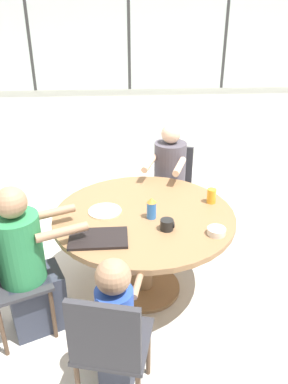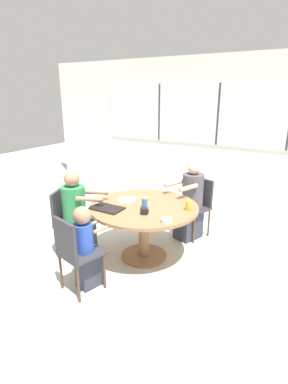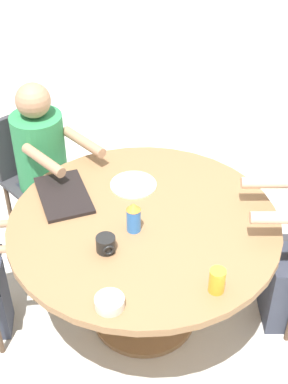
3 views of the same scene
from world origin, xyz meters
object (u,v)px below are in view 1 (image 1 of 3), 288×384
Objects in this scene: chair_for_man_blue_shirt at (3,275)px; person_toddler at (117,329)px; coffee_mug at (167,225)px; person_man_blue_shirt at (28,269)px; bowl_white_shallow at (216,231)px; chair_for_toddler at (109,343)px; sippy_cup at (152,208)px; chair_for_woman_green_shirt at (172,181)px; juice_glass at (211,196)px; person_woman_green_shirt at (168,188)px.

chair_for_man_blue_shirt is 0.89m from person_toddler.
person_toddler is (0.76, -0.46, -0.06)m from chair_for_man_blue_shirt.
person_man_blue_shirt is at bearing -173.55° from coffee_mug.
chair_for_man_blue_shirt reaches higher than coffee_mug.
person_toddler is 9.79× the size of coffee_mug.
chair_for_man_blue_shirt is 1.47m from bowl_white_shallow.
chair_for_toddler is 0.17m from person_toddler.
sippy_cup is at bearing 149.24° from bowl_white_shallow.
chair_for_woman_green_shirt is 5.27× the size of sippy_cup.
sippy_cup is at bearing 119.27° from coffee_mug.
coffee_mug is at bearing 100.00° from chair_for_woman_green_shirt.
sippy_cup is at bearing 85.46° from chair_for_man_blue_shirt.
chair_for_man_blue_shirt is (-1.33, -1.42, 0.00)m from chair_for_woman_green_shirt.
person_toddler reaches higher than sippy_cup.
person_toddler is 1.31m from juice_glass.
person_woman_green_shirt is 9.81× the size of juice_glass.
person_toddler is 0.79m from coffee_mug.
person_woman_green_shirt is at bearing 87.19° from person_toddler.
chair_for_toddler reaches higher than juice_glass.
bowl_white_shallow is (0.70, 0.55, 0.29)m from person_toddler.
coffee_mug is 0.59× the size of sippy_cup.
person_toddler is at bearing 35.48° from chair_for_man_blue_shirt.
chair_for_woman_green_shirt is 0.91× the size of person_toddler.
chair_for_toddler is 1.04m from bowl_white_shallow.
sippy_cup is at bearing 86.23° from chair_for_toddler.
chair_for_man_blue_shirt is 1.80m from person_woman_green_shirt.
juice_glass is (1.52, 0.55, 0.26)m from chair_for_man_blue_shirt.
chair_for_toddler reaches higher than coffee_mug.
chair_for_man_blue_shirt and chair_for_toddler have the same top height.
chair_for_woman_green_shirt is 1.00× the size of chair_for_man_blue_shirt.
chair_for_man_blue_shirt reaches higher than juice_glass.
chair_for_woman_green_shirt is 0.92m from juice_glass.
person_toddler is (0.04, 0.15, -0.06)m from chair_for_toddler.
coffee_mug is 0.78× the size of bowl_white_shallow.
chair_for_toddler is at bearing -107.83° from sippy_cup.
person_woman_green_shirt is 1.20× the size of person_toddler.
chair_for_toddler is at bearing -136.21° from bowl_white_shallow.
chair_for_man_blue_shirt is 1.16m from coffee_mug.
person_man_blue_shirt is at bearing 68.52° from chair_for_woman_green_shirt.
sippy_cup is (0.87, 0.28, 0.30)m from person_man_blue_shirt.
sippy_cup reaches higher than bowl_white_shallow.
coffee_mug is at bearing 74.18° from person_toddler.
person_woman_green_shirt is 1.12m from coffee_mug.
chair_for_woman_green_shirt is 1.00× the size of chair_for_toddler.
sippy_cup is at bearing 93.68° from chair_for_woman_green_shirt.
juice_glass is at bearing 122.08° from chair_for_woman_green_shirt.
chair_for_toddler is 0.76× the size of person_woman_green_shirt.
person_woman_green_shirt is (0.56, 1.87, -0.00)m from chair_for_toddler.
sippy_cup is (-0.25, -0.92, 0.29)m from person_woman_green_shirt.
chair_for_toddler is at bearing 26.42° from chair_for_man_blue_shirt.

